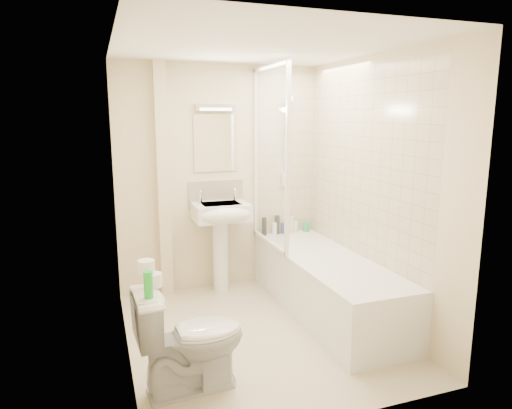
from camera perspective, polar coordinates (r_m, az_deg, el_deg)
name	(u,v)px	position (r m, az deg, el deg)	size (l,w,h in m)	color
floor	(259,333)	(4.14, 0.40, -15.72)	(2.50, 2.50, 0.00)	beige
wall_back	(220,178)	(4.94, -4.50, 3.27)	(2.20, 0.02, 2.40)	beige
wall_left	(121,206)	(3.55, -16.55, -0.22)	(0.02, 2.50, 2.40)	beige
wall_right	(374,191)	(4.25, 14.52, 1.70)	(0.02, 2.50, 2.40)	beige
ceiling	(260,45)	(3.74, 0.45, 19.28)	(2.20, 2.50, 0.02)	white
tile_back	(285,156)	(5.14, 3.64, 6.11)	(0.70, 0.01, 1.75)	beige
tile_right	(362,164)	(4.38, 13.07, 5.00)	(0.01, 2.10, 1.75)	beige
pipe_boxing	(163,182)	(4.76, -11.55, 2.79)	(0.12, 0.12, 2.40)	beige
splashback	(216,194)	(4.94, -5.03, 1.27)	(0.60, 0.01, 0.30)	beige
mirror	(215,143)	(4.88, -5.13, 7.65)	(0.46, 0.01, 0.60)	white
strip_light	(215,107)	(4.85, -5.14, 12.00)	(0.42, 0.07, 0.07)	silver
bathtub	(326,283)	(4.48, 8.72, -9.71)	(0.70, 2.10, 0.55)	white
shower_screen	(270,158)	(4.60, 1.75, 5.87)	(0.04, 0.92, 1.80)	white
shower_fixture	(287,145)	(5.09, 3.83, 7.42)	(0.10, 0.16, 0.99)	white
pedestal_sink	(222,222)	(4.78, -4.30, -2.21)	(0.57, 0.51, 1.10)	white
bottle_black_a	(264,226)	(5.10, 1.04, -2.75)	(0.05, 0.05, 0.20)	black
bottle_white_a	(275,228)	(5.15, 2.33, -2.97)	(0.06, 0.06, 0.14)	white
bottle_black_b	(277,225)	(5.15, 2.64, -2.55)	(0.06, 0.06, 0.21)	black
bottle_blue	(283,228)	(5.19, 3.39, -2.97)	(0.06, 0.06, 0.12)	navy
bottle_cream	(291,224)	(5.22, 4.43, -2.51)	(0.06, 0.06, 0.19)	beige
bottle_white_b	(295,227)	(5.25, 4.95, -2.76)	(0.05, 0.05, 0.13)	white
bottle_green	(306,227)	(5.31, 6.28, -2.81)	(0.07, 0.07, 0.10)	green
toilet	(191,338)	(3.27, -8.17, -16.23)	(0.76, 0.46, 0.75)	white
toilet_roll_lower	(154,280)	(3.15, -12.65, -9.18)	(0.11, 0.11, 0.09)	white
toilet_roll_upper	(146,267)	(3.12, -13.55, -7.64)	(0.11, 0.11, 0.10)	white
green_bottle	(148,285)	(2.95, -13.32, -9.74)	(0.06, 0.06, 0.17)	green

